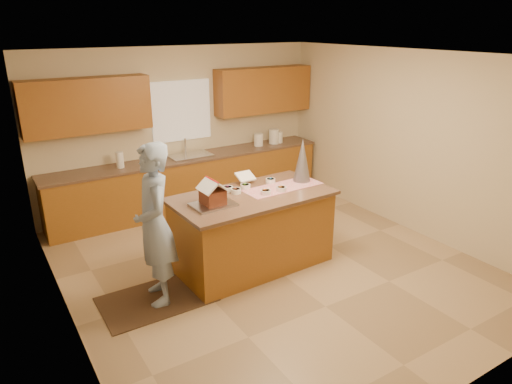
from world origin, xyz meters
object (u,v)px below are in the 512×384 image
at_px(boy, 155,225).
at_px(gingerbread_house, 213,194).
at_px(island_base, 252,232).
at_px(tinsel_tree, 302,160).

distance_m(boy, gingerbread_house, 0.77).
bearing_deg(island_base, gingerbread_house, -174.81).
bearing_deg(gingerbread_house, tinsel_tree, 6.31).
height_order(island_base, tinsel_tree, tinsel_tree).
bearing_deg(gingerbread_house, boy, -176.76).
bearing_deg(tinsel_tree, island_base, -174.32).
bearing_deg(island_base, tinsel_tree, 3.67).
xyz_separation_m(tinsel_tree, gingerbread_house, (-1.44, -0.16, -0.16)).
relative_size(island_base, gingerbread_house, 6.22).
bearing_deg(boy, tinsel_tree, 105.28).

